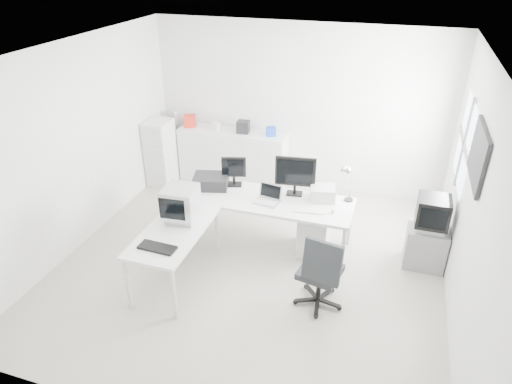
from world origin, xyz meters
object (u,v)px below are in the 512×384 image
(crt_tv, at_px, (432,214))
(office_chair, at_px, (320,269))
(laptop, at_px, (267,195))
(lcd_monitor_large, at_px, (295,176))
(laser_printer, at_px, (323,193))
(side_desk, at_px, (176,255))
(lcd_monitor_small, at_px, (234,171))
(filing_cabinet, at_px, (161,153))
(drawer_pedestal, at_px, (314,233))
(inkjet_printer, at_px, (211,181))
(crt_monitor, at_px, (181,205))
(sideboard, at_px, (233,156))
(tv_cabinet, at_px, (425,247))
(main_desk, at_px, (265,222))

(crt_tv, bearing_deg, office_chair, -135.69)
(office_chair, bearing_deg, laptop, 147.28)
(lcd_monitor_large, distance_m, laser_printer, 0.45)
(side_desk, relative_size, lcd_monitor_small, 3.19)
(filing_cabinet, bearing_deg, laptop, -30.29)
(drawer_pedestal, bearing_deg, laptop, -167.01)
(lcd_monitor_small, bearing_deg, crt_tv, -16.89)
(inkjet_printer, xyz_separation_m, lcd_monitor_small, (0.30, 0.15, 0.13))
(office_chair, xyz_separation_m, crt_tv, (1.21, 1.18, 0.28))
(lcd_monitor_small, xyz_separation_m, crt_monitor, (-0.30, -1.10, -0.00))
(laser_printer, height_order, crt_tv, crt_tv)
(drawer_pedestal, bearing_deg, side_desk, -143.43)
(filing_cabinet, bearing_deg, inkjet_printer, -38.85)
(crt_monitor, bearing_deg, sideboard, 91.17)
(side_desk, distance_m, drawer_pedestal, 1.93)
(inkjet_printer, xyz_separation_m, tv_cabinet, (3.03, 0.09, -0.55))
(drawer_pedestal, xyz_separation_m, sideboard, (-1.83, 1.70, 0.18))
(filing_cabinet, bearing_deg, crt_tv, -13.68)
(filing_cabinet, bearing_deg, main_desk, -28.97)
(inkjet_printer, height_order, lcd_monitor_small, lcd_monitor_small)
(filing_cabinet, bearing_deg, crt_monitor, -55.42)
(drawer_pedestal, xyz_separation_m, crt_tv, (1.48, 0.14, 0.49))
(side_desk, distance_m, crt_monitor, 0.64)
(lcd_monitor_small, bearing_deg, inkjet_printer, -169.07)
(drawer_pedestal, distance_m, lcd_monitor_large, 0.84)
(lcd_monitor_large, bearing_deg, inkjet_printer, 179.53)
(office_chair, bearing_deg, laser_printer, 111.62)
(side_desk, xyz_separation_m, laptop, (0.90, 1.00, 0.49))
(inkjet_printer, bearing_deg, tv_cabinet, -12.71)
(lcd_monitor_large, relative_size, sideboard, 0.30)
(main_desk, bearing_deg, inkjet_printer, 173.29)
(office_chair, height_order, filing_cabinet, filing_cabinet)
(tv_cabinet, bearing_deg, drawer_pedestal, -174.57)
(sideboard, bearing_deg, side_desk, -84.41)
(drawer_pedestal, height_order, office_chair, office_chair)
(office_chair, height_order, tv_cabinet, office_chair)
(crt_monitor, height_order, sideboard, crt_monitor)
(crt_monitor, bearing_deg, side_desk, -94.95)
(laser_printer, distance_m, filing_cabinet, 3.26)
(lcd_monitor_small, bearing_deg, laser_printer, -16.96)
(drawer_pedestal, distance_m, crt_tv, 1.56)
(laptop, distance_m, laser_printer, 0.77)
(drawer_pedestal, relative_size, crt_monitor, 1.37)
(main_desk, xyz_separation_m, inkjet_printer, (-0.85, 0.10, 0.46))
(laser_printer, distance_m, tv_cabinet, 1.53)
(side_desk, height_order, drawer_pedestal, side_desk)
(main_desk, relative_size, inkjet_printer, 4.94)
(lcd_monitor_small, xyz_separation_m, sideboard, (-0.58, 1.50, -0.49))
(tv_cabinet, bearing_deg, crt_monitor, -161.04)
(drawer_pedestal, bearing_deg, main_desk, -175.91)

